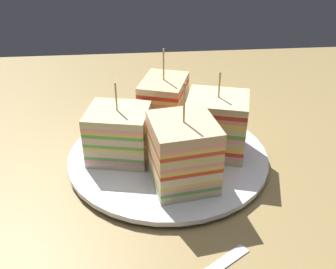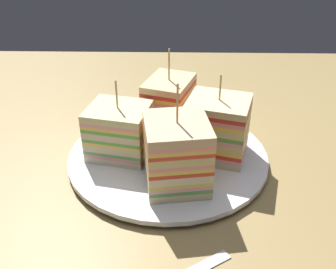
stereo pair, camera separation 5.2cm
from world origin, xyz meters
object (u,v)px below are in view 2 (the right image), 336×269
(plate, at_px, (168,156))
(sandwich_wedge_1, at_px, (171,106))
(sandwich_wedge_2, at_px, (120,131))
(sandwich_wedge_0, at_px, (217,128))
(sandwich_wedge_3, at_px, (177,153))

(plate, bearing_deg, sandwich_wedge_1, 86.94)
(plate, height_order, sandwich_wedge_1, sandwich_wedge_1)
(sandwich_wedge_1, distance_m, sandwich_wedge_2, 0.09)
(sandwich_wedge_0, bearing_deg, sandwich_wedge_1, -30.55)
(plate, relative_size, sandwich_wedge_3, 2.07)
(sandwich_wedge_2, height_order, sandwich_wedge_3, sandwich_wedge_3)
(sandwich_wedge_1, bearing_deg, sandwich_wedge_3, 22.41)
(sandwich_wedge_3, bearing_deg, sandwich_wedge_1, -4.95)
(plate, distance_m, sandwich_wedge_2, 0.08)
(sandwich_wedge_2, bearing_deg, sandwich_wedge_3, -27.93)
(sandwich_wedge_3, bearing_deg, sandwich_wedge_0, -48.83)
(sandwich_wedge_0, xyz_separation_m, sandwich_wedge_2, (-0.13, 0.00, -0.01))
(sandwich_wedge_1, distance_m, sandwich_wedge_3, 0.13)
(sandwich_wedge_3, bearing_deg, sandwich_wedge_2, 41.41)
(plate, xyz_separation_m, sandwich_wedge_0, (0.07, -0.00, 0.05))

